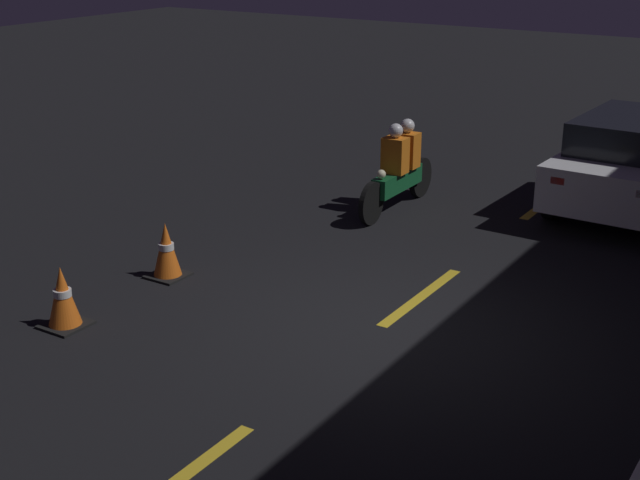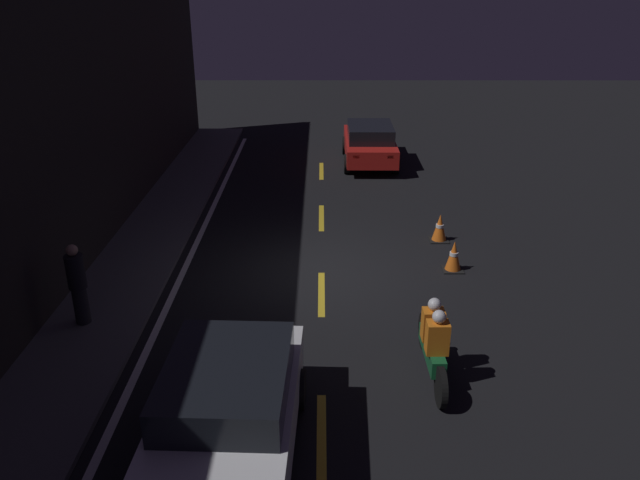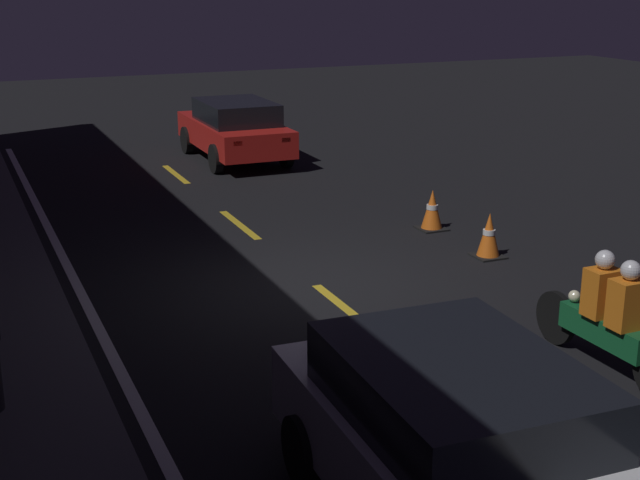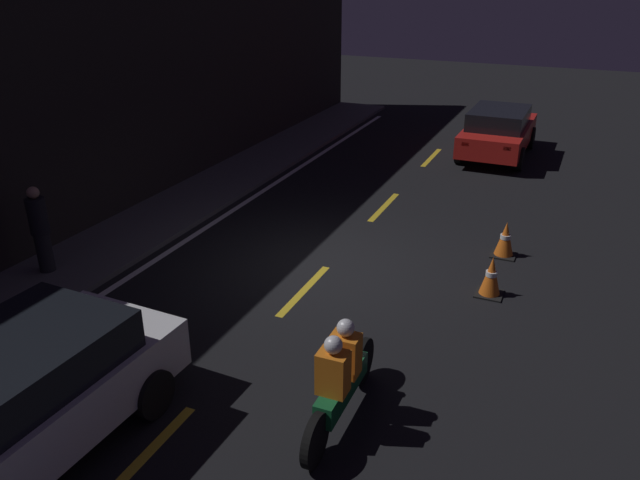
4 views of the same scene
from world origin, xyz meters
name	(u,v)px [view 4 (image 4 of 4)]	position (x,y,z in m)	size (l,w,h in m)	color
ground_plane	(326,267)	(0.00, 0.00, 0.00)	(56.00, 56.00, 0.00)	black
raised_curb	(140,229)	(0.00, 4.38, 0.05)	(28.00, 1.91, 0.10)	#4C4C4F
building_front	(78,82)	(0.00, 5.48, 3.11)	(28.00, 0.30, 6.22)	black
lane_dash_b	(142,460)	(-5.50, 0.00, 0.00)	(2.00, 0.14, 0.01)	gold
lane_dash_c	(304,290)	(-1.00, 0.00, 0.00)	(2.00, 0.14, 0.01)	gold
lane_dash_d	(384,207)	(3.50, 0.00, 0.00)	(2.00, 0.14, 0.01)	gold
lane_dash_e	(431,157)	(8.00, 0.00, 0.00)	(2.00, 0.14, 0.01)	gold
lane_solid_kerb	(187,240)	(0.00, 3.18, 0.00)	(25.20, 0.14, 0.01)	silver
sedan_white	(16,399)	(-5.95, 1.29, 0.80)	(4.14, 2.09, 1.50)	silver
taxi_red	(498,131)	(8.94, -1.71, 0.77)	(4.06, 1.88, 1.44)	red
motorcycle	(340,379)	(-3.95, -1.86, 0.65)	(2.33, 0.37, 1.40)	black
traffic_cone_near	(491,276)	(0.16, -3.03, 0.35)	(0.47, 0.47, 0.72)	black
traffic_cone_mid	(505,239)	(1.89, -3.01, 0.35)	(0.48, 0.48, 0.71)	black
pedestrian	(40,229)	(-2.37, 4.59, 0.93)	(0.34, 0.34, 1.63)	black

